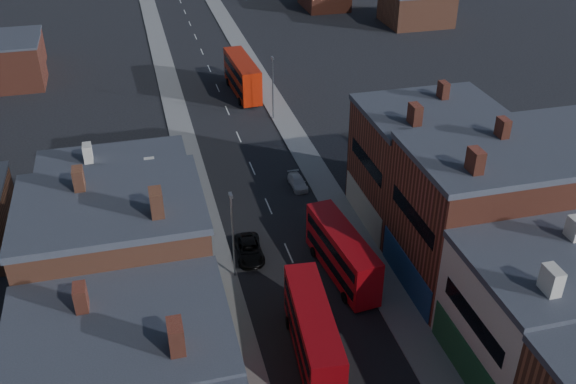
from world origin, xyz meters
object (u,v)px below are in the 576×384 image
car_3 (298,182)px  bus_1 (342,253)px  bus_0 (313,333)px  bus_2 (242,75)px  car_2 (249,250)px

car_3 → bus_1: bearing=-92.6°
bus_0 → bus_2: size_ratio=0.93×
bus_2 → car_3: bus_2 is taller
car_2 → bus_2: bearing=82.9°
bus_2 → car_3: (0.73, -26.09, -2.11)m
car_2 → car_3: (7.26, 10.54, -0.14)m
bus_0 → bus_2: bearing=89.7°
bus_2 → car_3: 26.18m
bus_1 → car_2: 8.49m
bus_1 → car_2: bearing=140.5°
car_2 → car_3: size_ratio=1.33×
bus_0 → car_2: size_ratio=2.20×
bus_1 → car_2: (-6.96, 4.57, -1.69)m
bus_1 → bus_2: bus_2 is taller
bus_1 → car_2: size_ratio=2.12×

